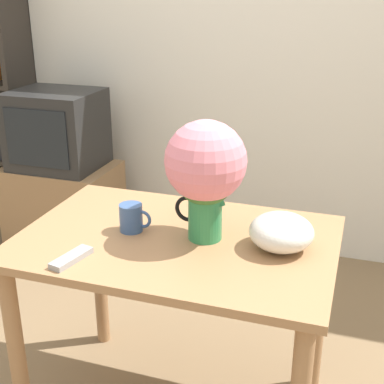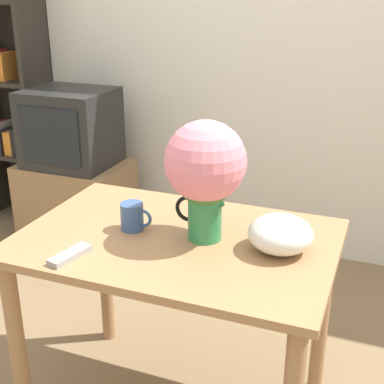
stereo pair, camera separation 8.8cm
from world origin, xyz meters
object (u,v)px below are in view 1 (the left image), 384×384
Objects in this scene: flower_vase at (206,169)px; coffee_mug at (132,218)px; tv_set at (57,129)px; white_bowl at (281,232)px.

flower_vase is 0.34m from coffee_mug.
coffee_mug is at bearing -48.17° from tv_set.
coffee_mug is at bearing -176.88° from white_bowl.
flower_vase is at bearing -179.38° from white_bowl.
tv_set is at bearing 131.83° from coffee_mug.
tv_set is at bearing 144.71° from white_bowl.
tv_set is (-1.53, 1.08, -0.04)m from white_bowl.
tv_set is at bearing 139.32° from flower_vase.
white_bowl is 1.87m from tv_set.
flower_vase reaches higher than tv_set.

